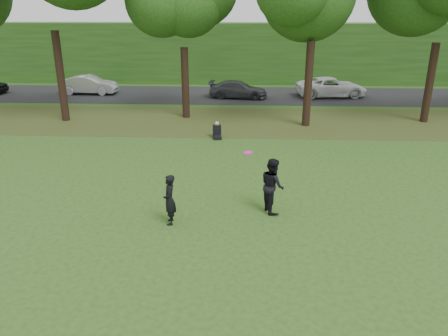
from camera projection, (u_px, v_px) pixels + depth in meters
The scene contains 9 objects.
ground at pixel (225, 227), 13.37m from camera, with size 120.00×120.00×0.00m, color #254B17.
leaf_litter at pixel (235, 121), 25.53m from camera, with size 60.00×7.00×0.01m, color #4E451C.
street at pixel (238, 95), 33.02m from camera, with size 70.00×7.00×0.02m, color black.
far_hedge at pixel (239, 53), 37.76m from camera, with size 70.00×3.00×5.00m, color #1D4614.
player_left at pixel (170, 200), 13.34m from camera, with size 0.58×0.38×1.60m, color black.
player_right at pixel (272, 185), 14.11m from camera, with size 0.89×0.69×1.82m, color black.
parked_cars at pixel (247, 87), 32.29m from camera, with size 41.92×3.31×1.44m.
frisbee at pixel (248, 153), 13.32m from camera, with size 0.35×0.35×0.08m.
seated_person at pixel (217, 132), 22.31m from camera, with size 0.50×0.78×0.83m.
Camera 1 is at (0.55, -11.88, 6.37)m, focal length 35.00 mm.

